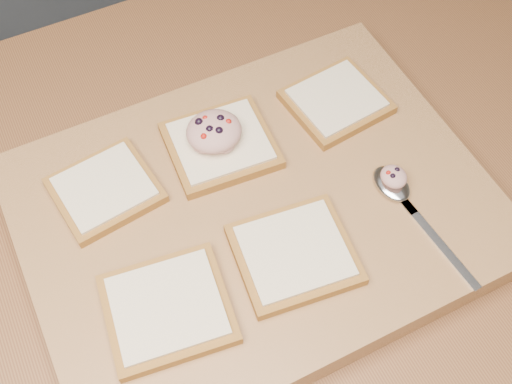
# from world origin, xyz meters

# --- Properties ---
(ground) EXTENTS (4.00, 4.00, 0.00)m
(ground) POSITION_xyz_m (0.00, 0.00, 0.00)
(ground) COLOR #515459
(ground) RESTS_ON ground
(island_counter) EXTENTS (2.00, 0.80, 0.90)m
(island_counter) POSITION_xyz_m (0.00, 0.00, 0.45)
(island_counter) COLOR slate
(island_counter) RESTS_ON ground
(cutting_board) EXTENTS (0.55, 0.42, 0.04)m
(cutting_board) POSITION_xyz_m (-0.02, -0.06, 0.92)
(cutting_board) COLOR #B07C4B
(cutting_board) RESTS_ON island_counter
(bread_far_left) EXTENTS (0.13, 0.12, 0.02)m
(bread_far_left) POSITION_xyz_m (-0.18, 0.04, 0.95)
(bread_far_left) COLOR #A26B2A
(bread_far_left) RESTS_ON cutting_board
(bread_far_center) EXTENTS (0.14, 0.13, 0.02)m
(bread_far_center) POSITION_xyz_m (-0.03, 0.03, 0.95)
(bread_far_center) COLOR #A26B2A
(bread_far_center) RESTS_ON cutting_board
(bread_far_right) EXTENTS (0.13, 0.12, 0.02)m
(bread_far_right) POSITION_xyz_m (0.14, 0.03, 0.95)
(bread_far_right) COLOR #A26B2A
(bread_far_right) RESTS_ON cutting_board
(bread_near_left) EXTENTS (0.15, 0.14, 0.02)m
(bread_near_left) POSITION_xyz_m (-0.17, -0.14, 0.95)
(bread_near_left) COLOR #A26B2A
(bread_near_left) RESTS_ON cutting_board
(bread_near_center) EXTENTS (0.14, 0.13, 0.02)m
(bread_near_center) POSITION_xyz_m (-0.02, -0.14, 0.95)
(bread_near_center) COLOR #A26B2A
(bread_near_center) RESTS_ON cutting_board
(tuna_salad_dollop) EXTENTS (0.07, 0.07, 0.03)m
(tuna_salad_dollop) POSITION_xyz_m (-0.03, 0.04, 0.98)
(tuna_salad_dollop) COLOR tan
(tuna_salad_dollop) RESTS_ON bread_far_center
(spoon) EXTENTS (0.04, 0.19, 0.01)m
(spoon) POSITION_xyz_m (0.13, -0.12, 0.95)
(spoon) COLOR silver
(spoon) RESTS_ON cutting_board
(spoon_salad) EXTENTS (0.03, 0.03, 0.02)m
(spoon_salad) POSITION_xyz_m (0.13, -0.11, 0.97)
(spoon_salad) COLOR tan
(spoon_salad) RESTS_ON spoon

